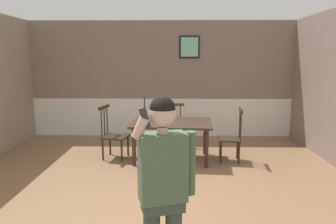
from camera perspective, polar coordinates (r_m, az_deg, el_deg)
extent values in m
plane|color=#846042|center=(4.72, -2.91, -14.67)|extent=(8.00, 8.00, 0.00)
cube|color=gray|center=(7.93, -1.17, 9.30)|extent=(6.59, 0.12, 1.90)
cube|color=white|center=(8.08, -1.13, -0.88)|extent=(6.59, 0.14, 0.95)
cube|color=white|center=(7.97, -1.15, 2.44)|extent=(6.59, 0.05, 0.06)
cube|color=black|center=(7.87, 3.88, 11.58)|extent=(0.49, 0.03, 0.54)
cube|color=#88D1B8|center=(7.85, 3.88, 11.59)|extent=(0.41, 0.01, 0.46)
cube|color=#38281E|center=(6.06, 0.67, -1.98)|extent=(1.58, 1.15, 0.04)
cylinder|color=#38281E|center=(5.83, -6.13, -6.28)|extent=(0.07, 0.07, 0.70)
cylinder|color=#38281E|center=(5.73, 6.94, -6.58)|extent=(0.07, 0.07, 0.70)
cylinder|color=#38281E|center=(6.64, -4.73, -4.30)|extent=(0.07, 0.07, 0.70)
cylinder|color=#38281E|center=(6.55, 6.69, -4.52)|extent=(0.07, 0.07, 0.70)
cube|color=#513823|center=(6.98, 1.20, -2.90)|extent=(0.43, 0.43, 0.03)
cube|color=#513823|center=(7.08, 1.24, 1.35)|extent=(0.42, 0.05, 0.06)
cylinder|color=#513823|center=(7.11, 2.24, -0.45)|extent=(0.02, 0.02, 0.51)
cylinder|color=#513823|center=(7.11, 1.23, -0.45)|extent=(0.02, 0.02, 0.51)
cylinder|color=#513823|center=(7.11, 0.22, -0.44)|extent=(0.02, 0.02, 0.51)
cylinder|color=#513823|center=(6.87, 2.57, -5.03)|extent=(0.04, 0.04, 0.42)
cylinder|color=#513823|center=(6.87, -0.23, -5.01)|extent=(0.04, 0.04, 0.42)
cylinder|color=#513823|center=(7.19, 2.55, -4.36)|extent=(0.04, 0.04, 0.42)
cylinder|color=#513823|center=(7.20, -0.12, -4.34)|extent=(0.04, 0.04, 0.42)
cube|color=#2D2319|center=(6.30, -9.44, -4.37)|extent=(0.55, 0.55, 0.03)
cube|color=#2D2319|center=(6.27, -11.44, 0.87)|extent=(0.12, 0.48, 0.06)
cylinder|color=#2D2319|center=(6.45, -10.88, -1.28)|extent=(0.02, 0.02, 0.59)
cylinder|color=#2D2319|center=(6.32, -11.37, -1.52)|extent=(0.02, 0.02, 0.59)
cylinder|color=#2D2319|center=(6.19, -11.87, -1.76)|extent=(0.02, 0.02, 0.59)
cylinder|color=#2D2319|center=(6.47, -7.20, -6.00)|extent=(0.04, 0.04, 0.42)
cylinder|color=#2D2319|center=(6.13, -8.32, -6.92)|extent=(0.04, 0.04, 0.42)
cylinder|color=#2D2319|center=(6.60, -10.36, -5.78)|extent=(0.04, 0.04, 0.42)
cylinder|color=#2D2319|center=(6.26, -11.64, -6.66)|extent=(0.04, 0.04, 0.42)
cube|color=#2D2319|center=(6.15, 11.03, -4.80)|extent=(0.46, 0.46, 0.03)
cube|color=#2D2319|center=(6.05, 12.96, 0.29)|extent=(0.08, 0.42, 0.06)
cylinder|color=#2D2319|center=(5.98, 12.98, -2.32)|extent=(0.02, 0.02, 0.57)
cylinder|color=#2D2319|center=(6.10, 12.87, -2.08)|extent=(0.02, 0.02, 0.57)
cylinder|color=#2D2319|center=(6.22, 12.76, -1.85)|extent=(0.02, 0.02, 0.57)
cylinder|color=#2D2319|center=(6.04, 9.48, -7.21)|extent=(0.04, 0.04, 0.42)
cylinder|color=#2D2319|center=(6.36, 9.38, -6.35)|extent=(0.04, 0.04, 0.42)
cylinder|color=#2D2319|center=(6.06, 12.63, -7.25)|extent=(0.04, 0.04, 0.42)
cylinder|color=#2D2319|center=(6.38, 12.37, -6.40)|extent=(0.04, 0.04, 0.42)
cube|color=#3A493A|center=(2.71, -0.95, -16.11)|extent=(0.38, 0.28, 0.12)
cube|color=#4C664C|center=(2.59, -0.97, -9.90)|extent=(0.42, 0.30, 0.56)
cylinder|color=#4C664C|center=(2.65, 4.00, -9.15)|extent=(0.09, 0.09, 0.53)
cylinder|color=beige|center=(2.44, -4.99, -2.84)|extent=(0.16, 0.10, 0.19)
cylinder|color=beige|center=(2.50, -0.99, -3.28)|extent=(0.09, 0.09, 0.05)
sphere|color=beige|center=(2.48, -1.00, -0.30)|extent=(0.21, 0.21, 0.21)
sphere|color=black|center=(2.47, -1.00, 0.56)|extent=(0.20, 0.20, 0.20)
cube|color=#2D2D33|center=(2.42, -4.21, -1.07)|extent=(0.10, 0.06, 0.17)
cylinder|color=black|center=(2.40, -4.24, 1.75)|extent=(0.01, 0.01, 0.08)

